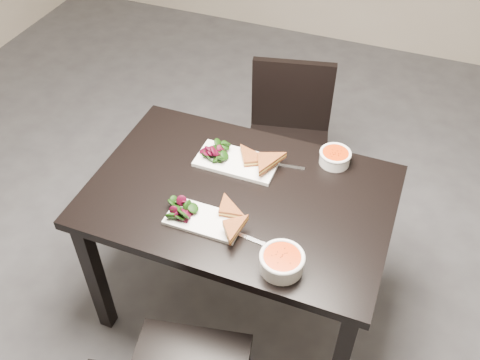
{
  "coord_description": "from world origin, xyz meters",
  "views": [
    {
      "loc": [
        0.76,
        -1.58,
        2.25
      ],
      "look_at": [
        0.22,
        -0.2,
        0.82
      ],
      "focal_mm": 39.77,
      "sensor_mm": 36.0,
      "label": 1
    }
  ],
  "objects_px": {
    "table": "(240,210)",
    "plate_near": "(204,220)",
    "chair_far": "(288,133)",
    "plate_far": "(237,162)",
    "soup_bowl_far": "(335,157)",
    "soup_bowl_near": "(282,261)"
  },
  "relations": [
    {
      "from": "plate_near",
      "to": "soup_bowl_near",
      "type": "xyz_separation_m",
      "value": [
        0.34,
        -0.1,
        0.03
      ]
    },
    {
      "from": "table",
      "to": "plate_far",
      "type": "height_order",
      "value": "plate_far"
    },
    {
      "from": "plate_far",
      "to": "soup_bowl_near",
      "type": "bearing_deg",
      "value": -52.66
    },
    {
      "from": "soup_bowl_far",
      "to": "soup_bowl_near",
      "type": "bearing_deg",
      "value": -93.72
    },
    {
      "from": "chair_far",
      "to": "plate_far",
      "type": "xyz_separation_m",
      "value": [
        -0.06,
        -0.59,
        0.27
      ]
    },
    {
      "from": "chair_far",
      "to": "soup_bowl_near",
      "type": "xyz_separation_m",
      "value": [
        0.28,
        -1.04,
        0.31
      ]
    },
    {
      "from": "table",
      "to": "plate_near",
      "type": "relative_size",
      "value": 4.2
    },
    {
      "from": "plate_far",
      "to": "soup_bowl_far",
      "type": "relative_size",
      "value": 2.54
    },
    {
      "from": "soup_bowl_near",
      "to": "plate_far",
      "type": "relative_size",
      "value": 0.47
    },
    {
      "from": "plate_far",
      "to": "soup_bowl_far",
      "type": "height_order",
      "value": "soup_bowl_far"
    },
    {
      "from": "chair_far",
      "to": "plate_far",
      "type": "distance_m",
      "value": 0.66
    },
    {
      "from": "plate_near",
      "to": "table",
      "type": "bearing_deg",
      "value": 69.69
    },
    {
      "from": "plate_near",
      "to": "soup_bowl_far",
      "type": "bearing_deg",
      "value": 53.03
    },
    {
      "from": "table",
      "to": "plate_far",
      "type": "relative_size",
      "value": 3.54
    },
    {
      "from": "chair_far",
      "to": "plate_near",
      "type": "height_order",
      "value": "chair_far"
    },
    {
      "from": "chair_far",
      "to": "soup_bowl_far",
      "type": "height_order",
      "value": "chair_far"
    },
    {
      "from": "chair_far",
      "to": "table",
      "type": "bearing_deg",
      "value": -101.52
    },
    {
      "from": "plate_near",
      "to": "plate_far",
      "type": "relative_size",
      "value": 0.84
    },
    {
      "from": "table",
      "to": "soup_bowl_far",
      "type": "relative_size",
      "value": 9.0
    },
    {
      "from": "plate_near",
      "to": "soup_bowl_far",
      "type": "relative_size",
      "value": 2.14
    },
    {
      "from": "table",
      "to": "chair_far",
      "type": "xyz_separation_m",
      "value": [
        -0.02,
        0.75,
        -0.17
      ]
    },
    {
      "from": "soup_bowl_near",
      "to": "plate_near",
      "type": "bearing_deg",
      "value": 163.12
    }
  ]
}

